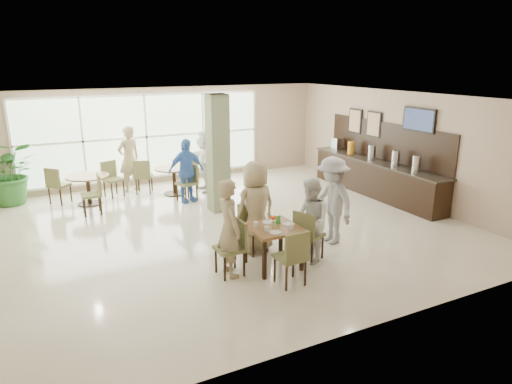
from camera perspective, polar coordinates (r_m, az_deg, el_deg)
name	(u,v)px	position (r m, az deg, el deg)	size (l,w,h in m)	color
ground	(223,228)	(10.07, -4.12, -4.47)	(10.00, 10.00, 0.00)	beige
room_shell	(222,151)	(9.61, -4.32, 5.08)	(10.00, 10.00, 10.00)	white
window_bank	(147,137)	(13.70, -13.53, 6.72)	(7.00, 0.04, 7.00)	silver
column	(218,154)	(10.90, -4.78, 4.78)	(0.45, 0.45, 2.80)	#5D6C4B
main_table	(273,232)	(8.00, 2.17, -5.06)	(0.88, 0.88, 0.75)	brown
round_table_left	(88,183)	(12.28, -20.27, 1.10)	(1.06, 1.06, 0.75)	brown
round_table_right	(174,174)	(12.61, -10.21, 2.23)	(1.04, 1.04, 0.75)	brown
chairs_main_table	(271,242)	(8.06, 1.87, -6.20)	(2.08, 1.94, 0.95)	olive
chairs_table_left	(88,186)	(12.29, -20.23, 0.70)	(1.95, 1.85, 0.95)	olive
chairs_table_right	(176,176)	(12.69, -9.98, 1.92)	(2.12, 1.83, 0.95)	olive
tabletop_clutter	(275,224)	(7.94, 2.35, -3.97)	(0.72, 0.71, 0.21)	white
buffet_counter	(376,175)	(12.76, 14.72, 2.07)	(0.64, 4.70, 1.95)	black
wall_tv	(419,120)	(11.86, 19.69, 8.49)	(0.06, 1.00, 0.58)	black
framed_art_a	(374,124)	(13.05, 14.52, 8.20)	(0.05, 0.55, 0.70)	black
framed_art_b	(355,121)	(13.66, 12.31, 8.67)	(0.05, 0.55, 0.70)	black
potted_plant	(10,173)	(13.07, -28.37, 2.13)	(1.46, 1.46, 1.62)	#2F712D
teen_left	(229,228)	(7.64, -3.36, -4.52)	(0.62, 0.40, 1.69)	tan
teen_far	(256,207)	(8.58, -0.04, -1.89)	(0.86, 0.47, 1.76)	tan
teen_right	(311,221)	(8.24, 6.84, -3.57)	(0.75, 0.59, 1.55)	white
teen_standing	(332,200)	(9.13, 9.49, -1.04)	(1.13, 0.65, 1.75)	#99999B
adult_a	(186,171)	(11.80, -8.73, 2.64)	(0.96, 0.55, 1.65)	#4375CA
adult_b	(205,161)	(12.78, -6.36, 3.92)	(1.59, 0.69, 1.71)	white
adult_standing	(129,159)	(13.10, -15.58, 3.99)	(0.67, 0.44, 1.83)	tan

